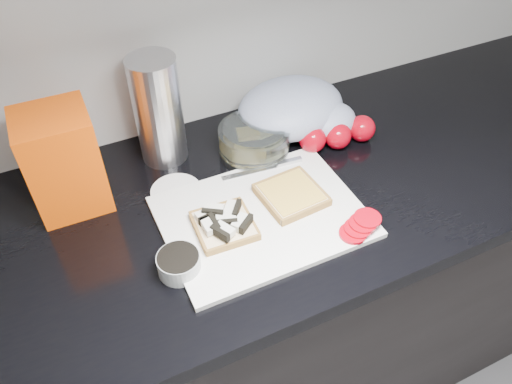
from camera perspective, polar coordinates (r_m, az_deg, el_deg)
base_cabinet at (r=1.44m, az=-0.33°, el=-13.64°), size 3.50×0.60×0.86m
countertop at (r=1.09m, az=-0.42°, el=-0.83°), size 3.50×0.64×0.04m
cutting_board at (r=1.01m, az=0.73°, el=-2.85°), size 0.40×0.30×0.01m
bread_left at (r=0.98m, az=-3.73°, el=-3.65°), size 0.12×0.12×0.04m
bread_right at (r=1.04m, az=4.04°, el=-0.32°), size 0.14×0.14×0.02m
tomato_slices at (r=1.00m, az=11.82°, el=-3.81°), size 0.10×0.08×0.02m
knife at (r=1.11m, az=1.91°, el=2.99°), size 0.19×0.03×0.01m
seed_tub at (r=0.93m, az=-8.81°, el=-8.01°), size 0.08×0.08×0.04m
tub_lid at (r=1.08m, az=-9.12°, el=0.11°), size 0.14×0.14×0.01m
glass_bowl at (r=1.15m, az=-0.23°, el=5.80°), size 0.16×0.16×0.07m
bread_bag at (r=1.05m, az=-21.16°, el=3.26°), size 0.14×0.13×0.22m
steel_canister at (r=1.11m, az=-11.10°, el=9.08°), size 0.10×0.10×0.25m
grocery_bag at (r=1.22m, az=4.63°, el=9.37°), size 0.29×0.25×0.12m
whole_tomatoes at (r=1.19m, az=9.32°, el=6.50°), size 0.19×0.08×0.06m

